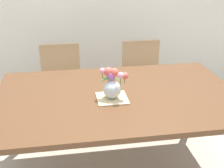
{
  "coord_description": "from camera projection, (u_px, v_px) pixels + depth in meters",
  "views": [
    {
      "loc": [
        -0.36,
        -1.98,
        1.74
      ],
      "look_at": [
        -0.06,
        -0.07,
        0.89
      ],
      "focal_mm": 46.22,
      "sensor_mm": 36.0,
      "label": 1
    }
  ],
  "objects": [
    {
      "name": "flower_vase",
      "position": [
        112.0,
        84.0,
        2.12
      ],
      "size": [
        0.2,
        0.14,
        0.23
      ],
      "color": "silver",
      "rests_on": "placemat"
    },
    {
      "name": "placemat",
      "position": [
        112.0,
        98.0,
        2.16
      ],
      "size": [
        0.23,
        0.23,
        0.01
      ],
      "primitive_type": "cube",
      "color": "#CCB789",
      "rests_on": "dining_table"
    },
    {
      "name": "chair_left",
      "position": [
        61.0,
        81.0,
        3.11
      ],
      "size": [
        0.42,
        0.42,
        0.9
      ],
      "rotation": [
        0.0,
        0.0,
        3.14
      ],
      "color": "tan",
      "rests_on": "ground_plane"
    },
    {
      "name": "dining_table",
      "position": [
        118.0,
        103.0,
        2.26
      ],
      "size": [
        1.88,
        1.19,
        0.77
      ],
      "color": "brown",
      "rests_on": "ground_plane"
    },
    {
      "name": "chair_right",
      "position": [
        142.0,
        76.0,
        3.24
      ],
      "size": [
        0.42,
        0.42,
        0.9
      ],
      "rotation": [
        0.0,
        0.0,
        3.14
      ],
      "color": "tan",
      "rests_on": "ground_plane"
    }
  ]
}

